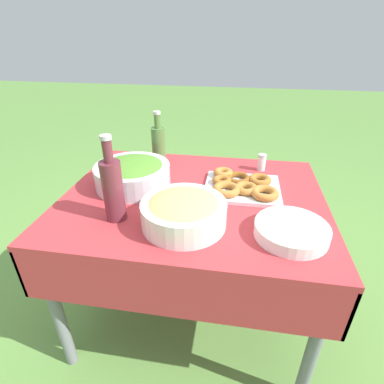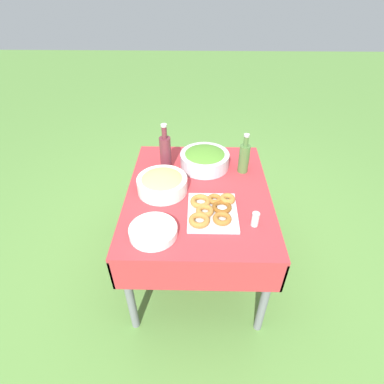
{
  "view_description": "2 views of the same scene",
  "coord_description": "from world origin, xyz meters",
  "px_view_note": "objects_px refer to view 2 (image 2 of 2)",
  "views": [
    {
      "loc": [
        0.18,
        -1.15,
        1.39
      ],
      "look_at": [
        -0.0,
        -0.03,
        0.75
      ],
      "focal_mm": 28.0,
      "sensor_mm": 36.0,
      "label": 1
    },
    {
      "loc": [
        1.53,
        -0.01,
        1.91
      ],
      "look_at": [
        0.05,
        -0.04,
        0.75
      ],
      "focal_mm": 28.0,
      "sensor_mm": 36.0,
      "label": 2
    }
  ],
  "objects_px": {
    "salad_bowl": "(205,159)",
    "plate_stack": "(153,231)",
    "olive_oil_bottle": "(244,157)",
    "wine_bottle": "(165,152)",
    "donut_platter": "(212,210)",
    "pasta_bowl": "(162,183)"
  },
  "relations": [
    {
      "from": "salad_bowl",
      "to": "plate_stack",
      "type": "distance_m",
      "value": 0.74
    },
    {
      "from": "salad_bowl",
      "to": "olive_oil_bottle",
      "type": "xyz_separation_m",
      "value": [
        0.06,
        0.27,
        0.05
      ]
    },
    {
      "from": "salad_bowl",
      "to": "olive_oil_bottle",
      "type": "relative_size",
      "value": 1.21
    },
    {
      "from": "plate_stack",
      "to": "wine_bottle",
      "type": "distance_m",
      "value": 0.67
    },
    {
      "from": "olive_oil_bottle",
      "to": "plate_stack",
      "type": "bearing_deg",
      "value": -41.32
    },
    {
      "from": "salad_bowl",
      "to": "donut_platter",
      "type": "distance_m",
      "value": 0.51
    },
    {
      "from": "donut_platter",
      "to": "olive_oil_bottle",
      "type": "bearing_deg",
      "value": 152.7
    },
    {
      "from": "salad_bowl",
      "to": "wine_bottle",
      "type": "xyz_separation_m",
      "value": [
        0.03,
        -0.27,
        0.07
      ]
    },
    {
      "from": "pasta_bowl",
      "to": "plate_stack",
      "type": "height_order",
      "value": "pasta_bowl"
    },
    {
      "from": "donut_platter",
      "to": "plate_stack",
      "type": "relative_size",
      "value": 1.3
    },
    {
      "from": "pasta_bowl",
      "to": "donut_platter",
      "type": "bearing_deg",
      "value": 55.79
    },
    {
      "from": "plate_stack",
      "to": "pasta_bowl",
      "type": "bearing_deg",
      "value": 178.33
    },
    {
      "from": "olive_oil_bottle",
      "to": "wine_bottle",
      "type": "height_order",
      "value": "wine_bottle"
    },
    {
      "from": "salad_bowl",
      "to": "pasta_bowl",
      "type": "bearing_deg",
      "value": -43.11
    },
    {
      "from": "wine_bottle",
      "to": "olive_oil_bottle",
      "type": "bearing_deg",
      "value": 86.77
    },
    {
      "from": "donut_platter",
      "to": "plate_stack",
      "type": "xyz_separation_m",
      "value": [
        0.18,
        -0.32,
        0.0
      ]
    },
    {
      "from": "salad_bowl",
      "to": "pasta_bowl",
      "type": "xyz_separation_m",
      "value": [
        0.29,
        -0.27,
        -0.01
      ]
    },
    {
      "from": "pasta_bowl",
      "to": "wine_bottle",
      "type": "height_order",
      "value": "wine_bottle"
    },
    {
      "from": "olive_oil_bottle",
      "to": "wine_bottle",
      "type": "xyz_separation_m",
      "value": [
        -0.03,
        -0.54,
        0.02
      ]
    },
    {
      "from": "donut_platter",
      "to": "plate_stack",
      "type": "height_order",
      "value": "donut_platter"
    },
    {
      "from": "donut_platter",
      "to": "olive_oil_bottle",
      "type": "xyz_separation_m",
      "value": [
        -0.45,
        0.23,
        0.09
      ]
    },
    {
      "from": "salad_bowl",
      "to": "plate_stack",
      "type": "xyz_separation_m",
      "value": [
        0.68,
        -0.28,
        -0.04
      ]
    }
  ]
}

